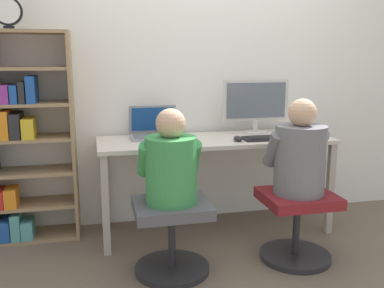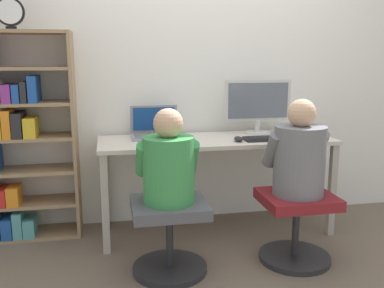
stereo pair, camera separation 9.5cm
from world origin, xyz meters
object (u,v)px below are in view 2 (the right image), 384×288
(office_chair_left, at_px, (296,222))
(bookshelf, at_px, (5,140))
(keyboard, at_px, (274,138))
(laptop, at_px, (155,131))
(office_chair_right, at_px, (169,231))
(person_at_monitor, at_px, (299,155))
(desk_clock, at_px, (10,12))
(person_at_laptop, at_px, (169,164))
(desktop_monitor, at_px, (258,105))

(office_chair_left, height_order, bookshelf, bookshelf)
(bookshelf, bearing_deg, keyboard, -8.53)
(laptop, distance_m, office_chair_right, 0.91)
(office_chair_right, height_order, person_at_monitor, person_at_monitor)
(keyboard, relative_size, desk_clock, 2.12)
(person_at_laptop, bearing_deg, office_chair_right, -90.00)
(bookshelf, bearing_deg, laptop, -0.47)
(person_at_laptop, xyz_separation_m, desk_clock, (-0.98, 0.67, 0.94))
(office_chair_right, relative_size, bookshelf, 0.31)
(office_chair_right, xyz_separation_m, desk_clock, (-0.98, 0.68, 1.38))
(office_chair_left, bearing_deg, bookshelf, 158.76)
(office_chair_right, bearing_deg, laptop, 89.99)
(laptop, xyz_separation_m, office_chair_right, (-0.00, -0.74, -0.52))
(office_chair_left, xyz_separation_m, desk_clock, (-1.84, 0.69, 1.38))
(laptop, bearing_deg, person_at_laptop, -90.01)
(laptop, height_order, desk_clock, desk_clock)
(keyboard, bearing_deg, bookshelf, 171.47)
(desktop_monitor, bearing_deg, person_at_monitor, -88.42)
(laptop, xyz_separation_m, office_chair_left, (0.86, -0.75, -0.52))
(office_chair_right, bearing_deg, person_at_monitor, -0.50)
(keyboard, bearing_deg, desktop_monitor, 95.27)
(office_chair_right, bearing_deg, person_at_laptop, 90.00)
(laptop, bearing_deg, keyboard, -18.30)
(office_chair_left, relative_size, person_at_monitor, 0.76)
(laptop, distance_m, bookshelf, 1.10)
(bookshelf, distance_m, desk_clock, 0.91)
(laptop, relative_size, person_at_monitor, 0.59)
(person_at_monitor, xyz_separation_m, person_at_laptop, (-0.86, 0.01, -0.02))
(person_at_monitor, height_order, desk_clock, desk_clock)
(desk_clock, bearing_deg, office_chair_right, -34.56)
(desktop_monitor, height_order, desk_clock, desk_clock)
(office_chair_right, relative_size, person_at_laptop, 0.82)
(office_chair_left, bearing_deg, desk_clock, 159.47)
(office_chair_right, height_order, bookshelf, bookshelf)
(desktop_monitor, height_order, office_chair_left, desktop_monitor)
(laptop, bearing_deg, bookshelf, 179.53)
(bookshelf, xyz_separation_m, desk_clock, (0.12, -0.07, 0.90))
(keyboard, bearing_deg, office_chair_left, -90.76)
(person_at_monitor, relative_size, person_at_laptop, 1.07)
(person_at_laptop, height_order, desk_clock, desk_clock)
(laptop, distance_m, keyboard, 0.91)
(desktop_monitor, relative_size, person_at_laptop, 0.94)
(laptop, distance_m, office_chair_left, 1.25)
(desktop_monitor, relative_size, office_chair_right, 1.15)
(laptop, height_order, office_chair_left, laptop)
(office_chair_right, bearing_deg, desk_clock, 145.44)
(office_chair_right, distance_m, desk_clock, 1.83)
(keyboard, height_order, office_chair_left, keyboard)
(person_at_monitor, bearing_deg, person_at_laptop, 179.22)
(laptop, bearing_deg, office_chair_right, -90.01)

